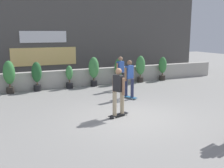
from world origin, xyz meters
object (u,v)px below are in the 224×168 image
at_px(potted_plant_2, 37,74).
at_px(potted_plant_5, 119,69).
at_px(skater_far_right, 119,90).
at_px(potted_plant_6, 140,67).
at_px(potted_plant_3, 69,76).
at_px(potted_plant_7, 163,67).
at_px(skater_by_wall_right, 120,72).
at_px(skater_mid_plaza, 129,77).
at_px(potted_plant_4, 94,69).
at_px(potted_plant_1, 9,74).

height_order(potted_plant_2, potted_plant_5, potted_plant_2).
bearing_deg(skater_far_right, potted_plant_6, 53.62).
distance_m(potted_plant_3, potted_plant_6, 4.23).
xyz_separation_m(potted_plant_7, skater_by_wall_right, (-3.53, -1.46, 0.13)).
bearing_deg(potted_plant_6, skater_mid_plaza, -127.00).
relative_size(potted_plant_4, skater_mid_plaza, 0.93).
relative_size(potted_plant_7, skater_by_wall_right, 0.84).
distance_m(potted_plant_7, skater_far_right, 7.61).
bearing_deg(potted_plant_4, potted_plant_5, 0.00).
relative_size(potted_plant_6, skater_far_right, 0.91).
height_order(potted_plant_4, potted_plant_7, potted_plant_4).
bearing_deg(potted_plant_2, skater_mid_plaza, -42.26).
height_order(potted_plant_5, skater_far_right, skater_far_right).
xyz_separation_m(potted_plant_2, potted_plant_5, (4.48, 0.00, -0.00)).
bearing_deg(skater_by_wall_right, potted_plant_5, 67.35).
bearing_deg(skater_mid_plaza, potted_plant_3, 120.24).
bearing_deg(potted_plant_6, potted_plant_5, 180.00).
bearing_deg(potted_plant_7, potted_plant_1, -180.00).
relative_size(skater_mid_plaza, skater_far_right, 1.00).
distance_m(potted_plant_3, potted_plant_5, 2.85).
bearing_deg(potted_plant_7, skater_far_right, -135.73).
height_order(potted_plant_1, potted_plant_5, potted_plant_1).
relative_size(potted_plant_1, potted_plant_3, 1.32).
distance_m(potted_plant_3, potted_plant_4, 1.38).
bearing_deg(potted_plant_3, potted_plant_1, -180.00).
xyz_separation_m(potted_plant_1, skater_far_right, (3.22, -5.31, 0.02)).
bearing_deg(skater_by_wall_right, potted_plant_7, 22.47).
height_order(potted_plant_3, potted_plant_5, potted_plant_5).
bearing_deg(potted_plant_5, potted_plant_7, 0.00).
xyz_separation_m(potted_plant_1, potted_plant_5, (5.75, 0.00, -0.08)).
xyz_separation_m(potted_plant_2, potted_plant_6, (5.86, 0.00, 0.07)).
relative_size(potted_plant_6, skater_mid_plaza, 0.91).
bearing_deg(potted_plant_4, potted_plant_6, -0.00).
xyz_separation_m(potted_plant_7, skater_far_right, (-5.45, -5.31, 0.13)).
bearing_deg(potted_plant_4, potted_plant_2, -180.00).
relative_size(potted_plant_4, skater_far_right, 0.93).
distance_m(potted_plant_4, potted_plant_7, 4.41).
relative_size(potted_plant_1, skater_by_wall_right, 0.93).
bearing_deg(skater_by_wall_right, skater_far_right, -116.50).
relative_size(potted_plant_2, potted_plant_6, 0.94).
bearing_deg(skater_far_right, potted_plant_3, 93.33).
distance_m(potted_plant_2, potted_plant_5, 4.48).
relative_size(potted_plant_5, skater_mid_plaza, 0.85).
relative_size(potted_plant_3, potted_plant_4, 0.75).
bearing_deg(potted_plant_6, potted_plant_3, 180.00).
xyz_separation_m(potted_plant_2, potted_plant_3, (1.64, 0.00, -0.21)).
distance_m(potted_plant_6, skater_by_wall_right, 2.47).
bearing_deg(potted_plant_3, potted_plant_2, -180.00).
bearing_deg(potted_plant_1, skater_far_right, -58.82).
height_order(potted_plant_2, potted_plant_6, potted_plant_6).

